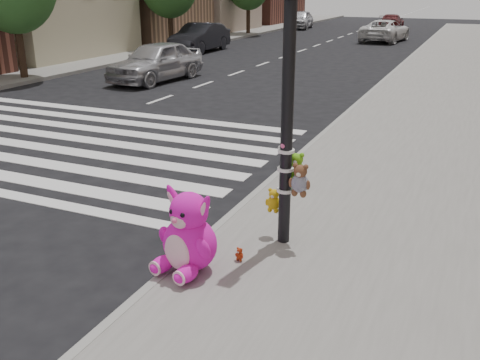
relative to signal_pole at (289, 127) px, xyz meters
The scene contains 13 objects.
ground 3.65m from the signal_pole, 145.38° to the right, with size 120.00×120.00×0.00m, color black.
sidewalk_near 8.69m from the signal_pole, 73.85° to the left, with size 7.00×80.00×0.14m, color slate.
sidewalk_far 24.37m from the signal_pole, 131.57° to the left, with size 6.00×80.00×0.14m, color slate.
curb_edge 8.43m from the signal_pole, 97.51° to the left, with size 0.12×80.00×0.15m, color gray.
crosswalk 8.09m from the signal_pole, 154.60° to the left, with size 11.00×6.00×0.01m, color silver, non-canonical shape.
signal_pole is the anchor object (origin of this frame).
pink_bunny 1.91m from the signal_pole, 123.84° to the right, with size 0.80×0.90×1.08m.
red_teddy 1.76m from the signal_pole, 114.21° to the right, with size 0.13×0.09×0.18m, color #AB3111, non-canonical shape.
car_silver_far 14.47m from the signal_pole, 129.23° to the left, with size 1.77×4.39×1.50m, color #BABABF.
car_dark_far 23.67m from the signal_pole, 120.74° to the left, with size 1.62×4.64×1.53m, color black.
car_white_near 30.52m from the signal_pole, 97.12° to the left, with size 2.28×4.95×1.38m, color silver.
car_maroon_near 41.16m from the signal_pole, 97.01° to the left, with size 1.72×4.22×1.23m, color #501719.
car_silver_deep 40.43m from the signal_pole, 107.57° to the left, with size 1.79×4.44×1.51m, color silver.
Camera 1 is at (4.75, -4.54, 3.47)m, focal length 40.00 mm.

